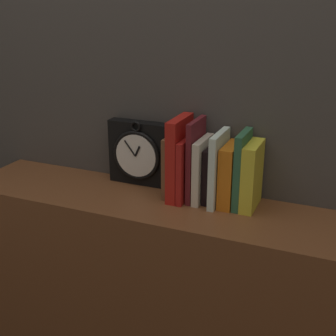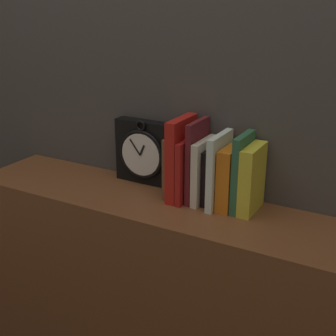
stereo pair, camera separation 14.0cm
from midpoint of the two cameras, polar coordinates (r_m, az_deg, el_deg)
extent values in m
cube|color=#47423D|center=(1.47, -0.05, 15.19)|extent=(6.00, 0.05, 2.60)
cube|color=brown|center=(1.66, -2.53, -17.54)|extent=(1.38, 0.30, 0.83)
cube|color=black|center=(1.56, -5.97, 1.79)|extent=(0.21, 0.05, 0.21)
torus|color=black|center=(1.54, -6.48, 1.48)|extent=(0.17, 0.01, 0.17)
cylinder|color=white|center=(1.54, -6.54, 1.45)|extent=(0.14, 0.01, 0.14)
cube|color=black|center=(1.52, -6.38, 1.99)|extent=(0.02, 0.00, 0.04)
cube|color=black|center=(1.53, -7.28, 2.36)|extent=(0.04, 0.00, 0.05)
torus|color=black|center=(1.51, -6.63, 5.00)|extent=(0.04, 0.01, 0.04)
cube|color=brown|center=(1.47, -2.15, 0.32)|extent=(0.02, 0.13, 0.20)
cube|color=red|center=(1.44, -1.37, 1.17)|extent=(0.03, 0.15, 0.26)
cube|color=#B11C17|center=(1.44, -0.37, -0.10)|extent=(0.02, 0.15, 0.20)
cube|color=maroon|center=(1.43, 0.61, 0.95)|extent=(0.02, 0.14, 0.25)
cube|color=beige|center=(1.43, 1.46, -0.25)|extent=(0.02, 0.14, 0.20)
cube|color=black|center=(1.43, 2.63, -0.73)|extent=(0.03, 0.12, 0.17)
cube|color=white|center=(1.40, 3.39, -0.11)|extent=(0.02, 0.15, 0.22)
cube|color=orange|center=(1.41, 4.81, -0.88)|extent=(0.04, 0.13, 0.19)
cube|color=#306441|center=(1.39, 6.20, -0.25)|extent=(0.02, 0.13, 0.23)
cube|color=yellow|center=(1.39, 7.39, -1.01)|extent=(0.04, 0.13, 0.20)
camera|label=1|loc=(0.07, -92.86, -1.06)|focal=50.00mm
camera|label=2|loc=(0.07, 87.14, 1.06)|focal=50.00mm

